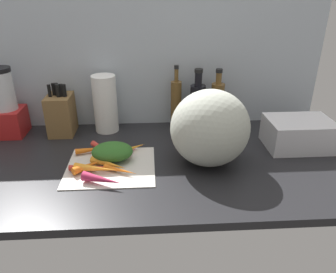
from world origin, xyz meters
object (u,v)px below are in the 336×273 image
Objects in this scene: carrot_6 at (109,164)px; carrot_12 at (110,152)px; winter_squash at (210,128)px; blender_appliance at (6,107)px; knife_block at (61,114)px; carrot_3 at (102,180)px; bottle_0 at (176,104)px; bottle_1 at (197,105)px; carrot_4 at (126,149)px; carrot_2 at (120,170)px; bottle_2 at (217,105)px; cutting_board at (111,166)px; carrot_0 at (96,149)px; carrot_10 at (133,148)px; carrot_7 at (96,168)px; carrot_8 at (88,166)px; carrot_5 at (107,155)px; carrot_1 at (92,167)px; paper_towel_roll at (105,104)px; carrot_9 at (104,149)px; dish_rack at (298,133)px; carrot_11 at (123,153)px.

carrot_6 is 1.16× the size of carrot_12.
carrot_6 is 0.51× the size of winter_squash.
knife_block is at bearing 0.08° from blender_appliance.
bottle_0 reaches higher than carrot_3.
carrot_3 is at bearing -62.75° from knife_block.
carrot_12 is 0.42× the size of blender_appliance.
bottle_1 is (39.77, 47.22, 9.26)cm from carrot_3.
carrot_4 is 60.12cm from blender_appliance.
carrot_2 is 9.12cm from carrot_3.
carrot_6 is 60.29cm from bottle_2.
carrot_0 reaches higher than cutting_board.
carrot_3 is 0.61× the size of knife_block.
carrot_10 is 0.88× the size of carrot_12.
carrot_7 is 3.94cm from carrot_8.
bottle_2 reaches higher than carrot_12.
knife_block is at bearing 130.17° from carrot_5.
bottle_2 is at bearing 30.32° from carrot_5.
carrot_8 reaches higher than carrot_1.
carrot_8 is at bearing -163.62° from cutting_board.
paper_towel_roll is (3.17, 37.47, 11.04)cm from carrot_8.
blender_appliance is (-45.44, 22.13, 11.43)cm from carrot_9.
carrot_8 reaches higher than carrot_4.
carrot_7 is 59.33cm from blender_appliance.
carrot_1 is at bearing 116.21° from carrot_3.
carrot_12 is 0.49× the size of dish_rack.
carrot_2 is 0.87× the size of carrot_6.
carrot_12 is 0.43× the size of bottle_0.
carrot_10 is at bearing 45.20° from carrot_1.
carrot_1 is 41.37cm from knife_block.
carrot_11 is 5.33cm from carrot_12.
carrot_1 is 20.68cm from carrot_10.
winter_squash is 1.26× the size of knife_block.
carrot_6 is 1.32× the size of carrot_10.
carrot_1 is 65.97cm from bottle_2.
paper_towel_roll is at bearing 98.60° from carrot_12.
winter_squash is (44.36, 4.08, 12.90)cm from carrot_1.
bottle_2 reaches higher than carrot_3.
carrot_9 is at bearing -87.36° from paper_towel_roll.
carrot_5 and carrot_8 have the same top height.
carrot_12 is at bearing -134.88° from bottle_0.
carrot_2 is 36.79cm from winter_squash.
carrot_4 is 18.99cm from carrot_8.
carrot_5 is at bearing -83.87° from paper_towel_roll.
winter_squash reaches higher than carrot_12.
bottle_2 is (9.21, -0.66, 0.18)cm from bottle_1.
carrot_6 is at bearing 84.11° from carrot_3.
carrot_12 is 0.55× the size of knife_block.
carrot_5 is 6.83cm from carrot_6.
carrot_5 is (-1.79, 5.36, 1.94)cm from cutting_board.
paper_towel_roll is at bearing 165.01° from dish_rack.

